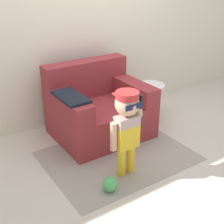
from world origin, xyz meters
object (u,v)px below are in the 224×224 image
armchair (98,109)px  side_table (151,98)px  toy_ball (110,184)px  person_child (127,121)px

armchair → side_table: (0.81, -0.02, -0.03)m
armchair → toy_ball: 1.16m
person_child → toy_ball: size_ratio=6.32×
side_table → toy_ball: (-1.31, -0.99, -0.22)m
toy_ball → person_child: bearing=26.1°
side_table → toy_ball: size_ratio=3.48×
armchair → person_child: size_ratio=1.25×
armchair → toy_ball: bearing=-116.0°
person_child → toy_ball: (-0.28, -0.14, -0.52)m
person_child → side_table: bearing=39.7°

